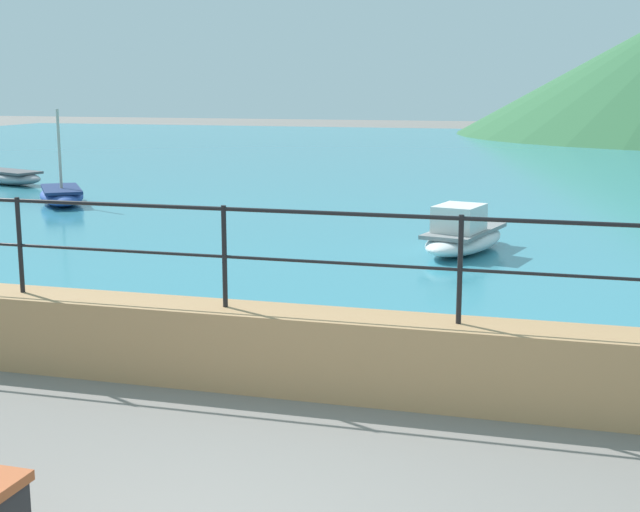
# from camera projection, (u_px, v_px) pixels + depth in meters

# --- Properties ---
(promenade_wall) EXTENTS (20.00, 0.56, 0.70)m
(promenade_wall) POSITION_uv_depth(u_px,v_px,m) (338.00, 354.00, 7.63)
(promenade_wall) COLOR tan
(promenade_wall) RESTS_ON ground
(railing) EXTENTS (18.44, 0.04, 0.90)m
(railing) POSITION_uv_depth(u_px,v_px,m) (338.00, 242.00, 7.44)
(railing) COLOR black
(railing) RESTS_ON promenade_wall
(lake_water) EXTENTS (64.00, 44.32, 0.06)m
(lake_water) POSITION_uv_depth(u_px,v_px,m) (512.00, 164.00, 29.08)
(lake_water) COLOR teal
(lake_water) RESTS_ON ground
(boat_0) EXTENTS (1.41, 2.45, 0.76)m
(boat_0) POSITION_uv_depth(u_px,v_px,m) (463.00, 235.00, 13.75)
(boat_0) COLOR white
(boat_0) RESTS_ON lake_water
(boat_2) EXTENTS (2.07, 2.40, 2.04)m
(boat_2) POSITION_uv_depth(u_px,v_px,m) (62.00, 195.00, 19.23)
(boat_2) COLOR #2D4C9E
(boat_2) RESTS_ON lake_water
(boat_3) EXTENTS (2.47, 1.64, 0.36)m
(boat_3) POSITION_uv_depth(u_px,v_px,m) (9.00, 177.00, 23.01)
(boat_3) COLOR gray
(boat_3) RESTS_ON lake_water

